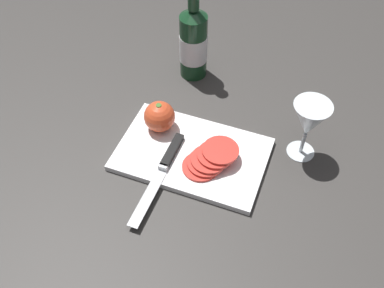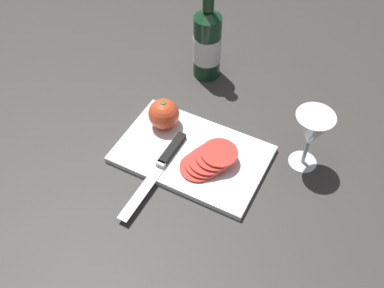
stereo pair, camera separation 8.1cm
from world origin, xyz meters
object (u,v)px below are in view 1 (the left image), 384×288
Objects in this scene: wine_glass at (309,122)px; whole_tomato at (159,117)px; knife at (167,161)px; wine_bottle at (193,42)px; tomato_slice_stack_near at (211,159)px.

whole_tomato is (0.34, 0.06, -0.05)m from wine_glass.
wine_glass is 0.34m from knife.
wine_bottle is at bearing -89.56° from whole_tomato.
wine_bottle is 1.13× the size of knife.
tomato_slice_stack_near is (-0.15, 0.06, -0.02)m from whole_tomato.
wine_bottle reaches higher than tomato_slice_stack_near.
whole_tomato is at bearing 9.75° from wine_glass.
tomato_slice_stack_near is (-0.10, -0.03, 0.01)m from knife.
whole_tomato is (-0.00, 0.24, -0.05)m from wine_bottle.
wine_bottle is at bearing -169.33° from knife.
wine_glass reaches higher than tomato_slice_stack_near.
whole_tomato is 0.61× the size of tomato_slice_stack_near.
wine_glass is 1.24× the size of tomato_slice_stack_near.
wine_bottle is 1.92× the size of wine_glass.
wine_glass is at bearing -147.26° from tomato_slice_stack_near.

